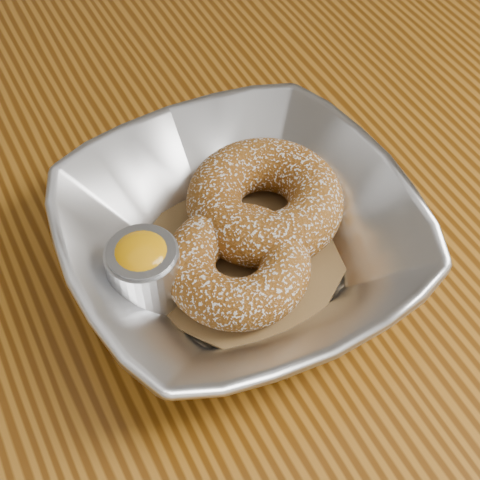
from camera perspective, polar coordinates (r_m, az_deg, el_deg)
name	(u,v)px	position (r m, az deg, el deg)	size (l,w,h in m)	color
table	(236,303)	(0.64, -0.34, -4.92)	(1.20, 0.80, 0.75)	brown
serving_bowl	(240,240)	(0.52, 0.00, 0.00)	(0.25, 0.25, 0.06)	silver
parchment	(240,258)	(0.53, 0.00, -1.41)	(0.14, 0.14, 0.00)	brown
donut_back	(265,201)	(0.54, 1.94, 3.05)	(0.12, 0.12, 0.04)	brown
donut_front	(237,265)	(0.51, -0.21, -1.93)	(0.10, 0.10, 0.04)	brown
ramekin	(144,269)	(0.50, -7.46, -2.26)	(0.05, 0.05, 0.05)	silver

